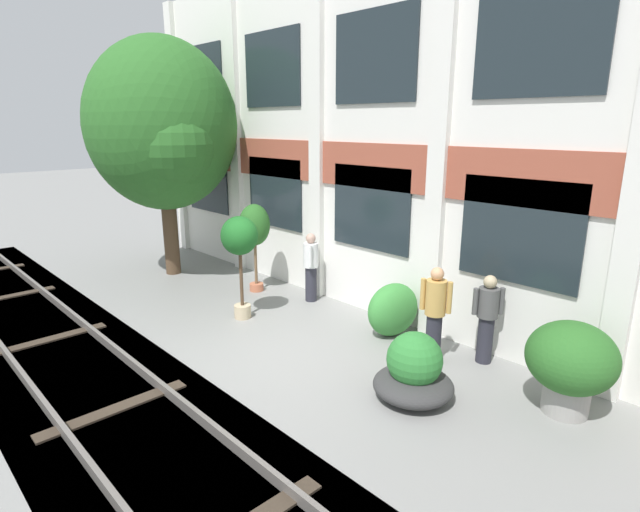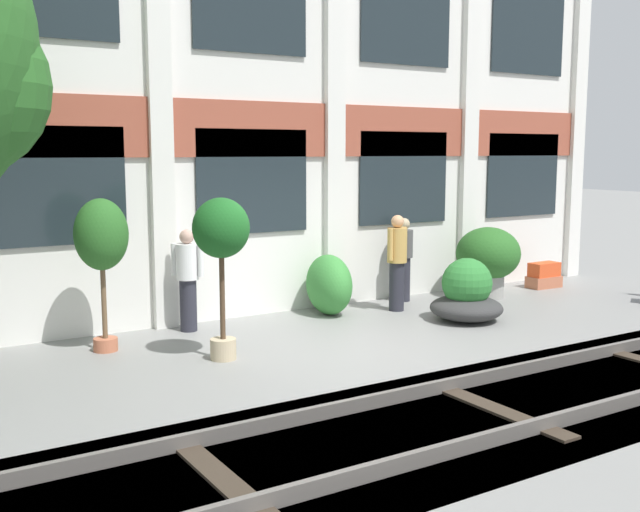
# 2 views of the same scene
# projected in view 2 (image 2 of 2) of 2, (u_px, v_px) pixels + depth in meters

# --- Properties ---
(ground_plane) EXTENTS (80.00, 80.00, 0.00)m
(ground_plane) POSITION_uv_depth(u_px,v_px,m) (343.00, 352.00, 10.32)
(ground_plane) COLOR gray
(apartment_facade) EXTENTS (16.05, 0.64, 7.29)m
(apartment_facade) POSITION_uv_depth(u_px,v_px,m) (245.00, 96.00, 12.28)
(apartment_facade) COLOR silver
(apartment_facade) RESTS_ON ground
(rail_tracks) EXTENTS (23.69, 2.80, 0.43)m
(rail_tracks) POSITION_uv_depth(u_px,v_px,m) (488.00, 423.00, 7.99)
(rail_tracks) COLOR #4C473F
(rail_tracks) RESTS_ON ground
(potted_plant_terracotta_small) EXTENTS (0.73, 0.73, 2.11)m
(potted_plant_terracotta_small) POSITION_uv_depth(u_px,v_px,m) (101.00, 239.00, 10.14)
(potted_plant_terracotta_small) COLOR #B76647
(potted_plant_terracotta_small) RESTS_ON ground
(potted_plant_square_trough) EXTENTS (0.71, 0.39, 0.51)m
(potted_plant_square_trough) POSITION_uv_depth(u_px,v_px,m) (544.00, 276.00, 15.14)
(potted_plant_square_trough) COLOR #B76647
(potted_plant_square_trough) RESTS_ON ground
(potted_plant_wide_bowl) EXTENTS (1.18, 1.18, 1.03)m
(potted_plant_wide_bowl) POSITION_uv_depth(u_px,v_px,m) (467.00, 296.00, 12.16)
(potted_plant_wide_bowl) COLOR #333333
(potted_plant_wide_bowl) RESTS_ON ground
(potted_plant_low_pan) EXTENTS (0.75, 0.75, 2.15)m
(potted_plant_low_pan) POSITION_uv_depth(u_px,v_px,m) (221.00, 237.00, 9.72)
(potted_plant_low_pan) COLOR tan
(potted_plant_low_pan) RESTS_ON ground
(potted_plant_ribbed_drum) EXTENTS (1.20, 1.20, 1.33)m
(potted_plant_ribbed_drum) POSITION_uv_depth(u_px,v_px,m) (488.00, 257.00, 14.05)
(potted_plant_ribbed_drum) COLOR gray
(potted_plant_ribbed_drum) RESTS_ON ground
(resident_by_doorway) EXTENTS (0.39, 0.41, 1.57)m
(resident_by_doorway) POSITION_uv_depth(u_px,v_px,m) (188.00, 277.00, 11.40)
(resident_by_doorway) COLOR #282833
(resident_by_doorway) RESTS_ON ground
(resident_watching_tracks) EXTENTS (0.50, 0.34, 1.66)m
(resident_watching_tracks) POSITION_uv_depth(u_px,v_px,m) (397.00, 260.00, 12.86)
(resident_watching_tracks) COLOR #282833
(resident_watching_tracks) RESTS_ON ground
(resident_near_plants) EXTENTS (0.38, 0.42, 1.54)m
(resident_near_plants) POSITION_uv_depth(u_px,v_px,m) (403.00, 257.00, 13.71)
(resident_near_plants) COLOR #282833
(resident_near_plants) RESTS_ON ground
(topiary_hedge) EXTENTS (0.85, 1.19, 1.02)m
(topiary_hedge) POSITION_uv_depth(u_px,v_px,m) (329.00, 285.00, 12.61)
(topiary_hedge) COLOR #388438
(topiary_hedge) RESTS_ON ground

